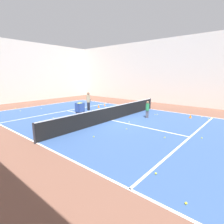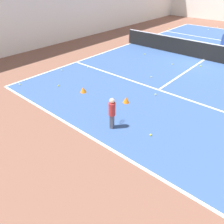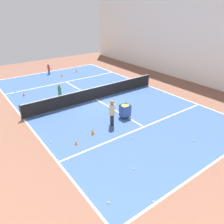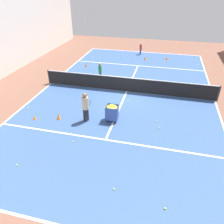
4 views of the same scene
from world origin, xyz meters
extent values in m
plane|color=brown|center=(0.00, 0.00, 0.00)|extent=(32.58, 32.58, 0.00)
cube|color=#335189|center=(0.00, 0.00, 0.00)|extent=(11.54, 20.14, 0.00)
cube|color=white|center=(0.00, -10.07, 0.01)|extent=(11.54, 0.10, 0.00)
cube|color=white|center=(-5.77, 0.00, 0.01)|extent=(0.10, 20.14, 0.00)
cube|color=white|center=(0.00, -5.54, 0.01)|extent=(11.54, 0.10, 0.00)
cube|color=white|center=(0.00, 0.00, 0.01)|extent=(0.10, 11.08, 0.00)
cylinder|color=#2D2D33|center=(-5.87, 0.00, 0.53)|extent=(0.10, 0.10, 1.06)
cube|color=black|center=(0.00, 0.00, 0.51)|extent=(11.64, 0.03, 0.99)
cube|color=white|center=(0.00, 0.00, 1.03)|extent=(11.64, 0.04, 0.05)
cube|color=#4C4C56|center=(0.27, -9.18, 0.26)|extent=(0.17, 0.22, 0.53)
cylinder|color=#B22D2D|center=(0.27, -9.18, 0.76)|extent=(0.30, 0.30, 0.47)
sphere|color=beige|center=(0.27, -9.18, 1.08)|extent=(0.18, 0.18, 0.18)
torus|color=#2D478C|center=(0.11, -8.92, 0.64)|extent=(0.13, 0.27, 0.28)
cube|color=#2D478C|center=(-0.19, 3.80, 0.52)|extent=(0.02, 0.56, 0.77)
cylinder|color=black|center=(-0.11, 3.60, 0.07)|extent=(0.05, 0.05, 0.14)
cylinder|color=black|center=(-0.11, 3.99, 0.07)|extent=(0.05, 0.05, 0.14)
cone|color=orange|center=(-0.43, -7.47, 0.13)|extent=(0.27, 0.27, 0.26)
cone|color=orange|center=(-2.48, -8.00, 0.13)|extent=(0.28, 0.28, 0.26)
sphere|color=yellow|center=(0.51, 0.35, 0.04)|extent=(0.07, 0.07, 0.07)
sphere|color=yellow|center=(-0.38, 1.44, 0.04)|extent=(0.07, 0.07, 0.07)
sphere|color=yellow|center=(-3.40, -1.57, 0.04)|extent=(0.07, 0.07, 0.07)
sphere|color=yellow|center=(-5.33, -7.01, 0.04)|extent=(0.07, 0.07, 0.07)
sphere|color=yellow|center=(-1.03, -4.55, 0.04)|extent=(0.07, 0.07, 0.07)
sphere|color=yellow|center=(-4.54, -5.77, 0.04)|extent=(0.07, 0.07, 0.07)
sphere|color=yellow|center=(-2.43, 3.97, 0.04)|extent=(0.07, 0.07, 0.07)
sphere|color=yellow|center=(0.16, -6.08, 0.04)|extent=(0.07, 0.07, 0.07)
sphere|color=yellow|center=(-1.11, -2.12, 0.04)|extent=(0.07, 0.07, 0.07)
sphere|color=yellow|center=(-3.86, -8.36, 0.04)|extent=(0.07, 0.07, 0.07)
sphere|color=yellow|center=(-5.39, -9.51, 0.04)|extent=(0.07, 0.07, 0.07)
sphere|color=yellow|center=(-2.26, 3.34, 0.04)|extent=(0.07, 0.07, 0.07)
sphere|color=yellow|center=(-2.70, 10.45, 0.04)|extent=(0.07, 0.07, 0.07)
sphere|color=yellow|center=(0.32, -1.32, 0.04)|extent=(0.07, 0.07, 0.07)
sphere|color=yellow|center=(-2.94, 8.68, 0.04)|extent=(0.07, 0.07, 0.07)
sphere|color=yellow|center=(-6.06, 6.64, 0.04)|extent=(0.07, 0.07, 0.07)
sphere|color=yellow|center=(1.56, -8.69, 0.04)|extent=(0.07, 0.07, 0.07)
camera|label=1|loc=(-9.59, -8.08, 3.31)|focal=28.00mm
camera|label=2|loc=(4.34, -13.89, 4.62)|focal=35.00mm
camera|label=3|loc=(8.67, 13.89, 6.90)|focal=35.00mm
camera|label=4|loc=(-2.30, 13.59, 6.64)|focal=35.00mm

